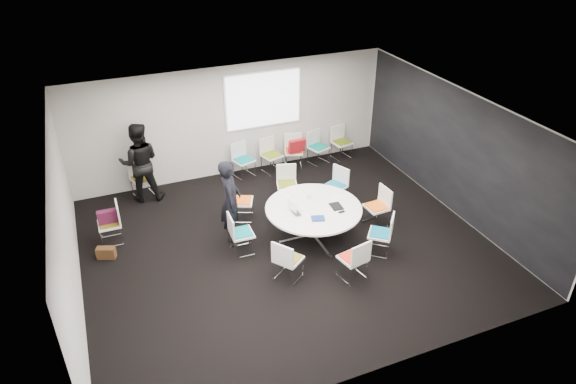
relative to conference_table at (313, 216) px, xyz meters
name	(u,v)px	position (x,y,z in m)	size (l,w,h in m)	color
room_shell	(291,185)	(-0.53, -0.05, 0.89)	(8.08, 7.08, 2.88)	black
conference_table	(313,216)	(0.00, 0.00, 0.00)	(1.98, 1.98, 0.73)	silver
projection_screen	(264,100)	(0.18, 3.41, 1.34)	(1.90, 0.03, 1.35)	white
chair_ring_a	(376,214)	(1.46, -0.10, -0.23)	(0.48, 0.49, 0.88)	silver
chair_ring_b	(335,193)	(1.04, 1.05, -0.23)	(0.60, 0.60, 0.88)	silver
chair_ring_c	(287,191)	(0.04, 1.54, -0.23)	(0.57, 0.56, 0.88)	silver
chair_ring_d	(242,208)	(-1.16, 1.24, -0.23)	(0.59, 0.60, 0.88)	silver
chair_ring_e	(241,240)	(-1.55, 0.08, -0.23)	(0.46, 0.47, 0.88)	silver
chair_ring_f	(288,267)	(-1.00, -1.05, -0.23)	(0.63, 0.64, 0.88)	silver
chair_ring_g	(353,266)	(0.13, -1.49, -0.23)	(0.54, 0.53, 0.88)	silver
chair_ring_h	(380,241)	(1.02, -0.99, -0.23)	(0.64, 0.64, 0.88)	silver
chair_back_a	(244,166)	(-0.51, 3.11, -0.23)	(0.58, 0.57, 0.88)	silver
chair_back_b	(272,161)	(0.25, 3.10, -0.23)	(0.57, 0.56, 0.88)	silver
chair_back_c	(294,157)	(0.87, 3.11, -0.23)	(0.58, 0.57, 0.88)	silver
chair_back_d	(318,153)	(1.56, 3.08, -0.23)	(0.58, 0.57, 0.88)	silver
chair_back_e	(341,148)	(2.28, 3.11, -0.23)	(0.53, 0.52, 0.88)	silver
chair_spare_left	(111,230)	(-3.92, 1.42, -0.23)	(0.45, 0.46, 0.88)	silver
chair_person_back	(143,185)	(-3.03, 3.11, -0.23)	(0.56, 0.55, 0.88)	silver
person_main	(231,200)	(-1.56, 0.65, 0.38)	(0.65, 0.43, 1.79)	black
person_back	(140,162)	(-3.03, 2.95, 0.44)	(0.93, 0.72, 1.90)	black
laptop	(298,212)	(-0.38, -0.05, 0.23)	(0.30, 0.19, 0.02)	#333338
laptop_lid	(292,206)	(-0.46, 0.04, 0.35)	(0.30, 0.02, 0.22)	silver
notebook_black	(336,206)	(0.44, -0.15, 0.23)	(0.22, 0.30, 0.02)	black
tablet_folio	(318,218)	(-0.10, -0.42, 0.23)	(0.26, 0.20, 0.03)	navy
papers_right	(337,197)	(0.62, 0.18, 0.22)	(0.30, 0.21, 0.00)	white
papers_front	(351,201)	(0.81, -0.09, 0.22)	(0.30, 0.21, 0.00)	silver
cup	(309,196)	(0.06, 0.37, 0.26)	(0.08, 0.08, 0.09)	white
phone	(342,212)	(0.45, -0.38, 0.22)	(0.14, 0.07, 0.01)	black
maroon_bag	(108,217)	(-3.94, 1.42, 0.11)	(0.40, 0.14, 0.28)	#47122D
brown_bag	(106,253)	(-4.10, 0.90, -0.39)	(0.36, 0.16, 0.24)	#412814
red_jacket	(297,146)	(0.86, 2.89, 0.19)	(0.44, 0.10, 0.35)	maroon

